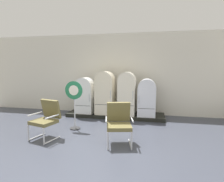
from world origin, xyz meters
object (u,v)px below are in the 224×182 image
refrigerator_0 (85,94)px  refrigerator_3 (147,97)px  armchair_left (46,117)px  refrigerator_2 (127,92)px  armchair_right (119,121)px  refrigerator_1 (105,91)px  sign_stand (74,104)px

refrigerator_0 → refrigerator_3: bearing=0.3°
armchair_left → refrigerator_3: bearing=43.0°
refrigerator_2 → refrigerator_3: bearing=-1.6°
refrigerator_0 → armchair_right: refrigerator_0 is taller
refrigerator_1 → sign_stand: bearing=-109.9°
refrigerator_0 → refrigerator_1: size_ratio=0.85×
refrigerator_1 → refrigerator_0: bearing=-176.5°
refrigerator_1 → armchair_left: refrigerator_1 is taller
refrigerator_1 → armchair_right: size_ratio=1.56×
armchair_right → sign_stand: (-1.53, 0.81, 0.23)m
refrigerator_3 → armchair_left: refrigerator_3 is taller
refrigerator_3 → armchair_right: refrigerator_3 is taller
sign_stand → armchair_right: bearing=-27.8°
refrigerator_0 → armchair_right: 2.96m
refrigerator_2 → armchair_right: 2.43m
refrigerator_1 → refrigerator_2: (0.84, -0.02, -0.01)m
armchair_left → armchair_right: bearing=1.1°
armchair_left → sign_stand: 0.98m
refrigerator_1 → armchair_right: refrigerator_1 is taller
refrigerator_0 → sign_stand: bearing=-81.8°
refrigerator_2 → armchair_left: size_ratio=1.54×
refrigerator_3 → refrigerator_1: bearing=178.7°
refrigerator_2 → refrigerator_0: bearing=-178.9°
armchair_left → refrigerator_1: bearing=67.4°
armchair_left → armchair_right: (1.97, 0.04, 0.00)m
armchair_right → sign_stand: sign_stand is taller
armchair_left → armchair_right: same height
refrigerator_2 → sign_stand: refrigerator_2 is taller
refrigerator_1 → armchair_left: 2.69m
sign_stand → refrigerator_3: bearing=36.1°
refrigerator_2 → sign_stand: 2.14m
refrigerator_2 → refrigerator_3: 0.74m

